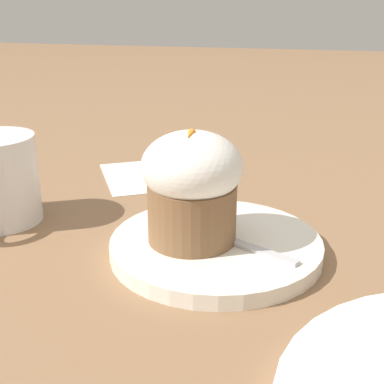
{
  "coord_description": "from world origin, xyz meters",
  "views": [
    {
      "loc": [
        0.48,
        0.08,
        0.25
      ],
      "look_at": [
        0.01,
        -0.02,
        0.07
      ],
      "focal_mm": 50.0,
      "sensor_mm": 36.0,
      "label": 1
    }
  ],
  "objects": [
    {
      "name": "spoon",
      "position": [
        -0.0,
        0.0,
        0.02
      ],
      "size": [
        0.08,
        0.12,
        0.01
      ],
      "color": "#B7B7BC",
      "rests_on": "dessert_plate"
    },
    {
      "name": "ground_plane",
      "position": [
        0.0,
        0.0,
        0.0
      ],
      "size": [
        4.0,
        4.0,
        0.0
      ],
      "primitive_type": "plane",
      "color": "#846042"
    },
    {
      "name": "carrot_cake",
      "position": [
        0.01,
        -0.02,
        0.07
      ],
      "size": [
        0.1,
        0.1,
        0.11
      ],
      "color": "brown",
      "rests_on": "dessert_plate"
    },
    {
      "name": "paper_napkin",
      "position": [
        -0.21,
        -0.14,
        0.0
      ],
      "size": [
        0.18,
        0.17,
        0.0
      ],
      "color": "white",
      "rests_on": "ground_plane"
    },
    {
      "name": "dessert_plate",
      "position": [
        0.0,
        0.0,
        0.01
      ],
      "size": [
        0.21,
        0.21,
        0.02
      ],
      "color": "white",
      "rests_on": "ground_plane"
    }
  ]
}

